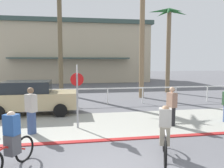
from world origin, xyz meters
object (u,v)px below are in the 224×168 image
(palm_tree_2, at_px, (59,9))
(cyclist_red_1, at_px, (11,142))
(palm_tree_4, at_px, (169,32))
(pedestrian_2, at_px, (31,113))
(pedestrian_1, at_px, (172,108))
(cyclist_black_0, at_px, (165,133))
(car_tan_1, at_px, (32,97))
(palm_tree_3, at_px, (143,8))
(stop_sign_bike_lane, at_px, (77,87))

(palm_tree_2, height_order, cyclist_red_1, palm_tree_2)
(palm_tree_4, distance_m, pedestrian_2, 14.21)
(cyclist_red_1, distance_m, pedestrian_1, 6.30)
(palm_tree_2, bearing_deg, pedestrian_1, -62.96)
(palm_tree_4, relative_size, pedestrian_1, 4.30)
(cyclist_black_0, distance_m, cyclist_red_1, 4.09)
(palm_tree_4, distance_m, car_tan_1, 12.64)
(palm_tree_3, xyz_separation_m, pedestrian_1, (-0.93, -7.25, -5.70))
(car_tan_1, bearing_deg, pedestrian_2, -80.19)
(pedestrian_1, distance_m, pedestrian_2, 5.58)
(stop_sign_bike_lane, bearing_deg, pedestrian_2, -165.31)
(palm_tree_3, bearing_deg, palm_tree_4, 37.52)
(pedestrian_1, bearing_deg, palm_tree_2, 117.04)
(cyclist_black_0, relative_size, pedestrian_1, 1.05)
(cyclist_black_0, height_order, pedestrian_2, pedestrian_2)
(palm_tree_3, bearing_deg, pedestrian_1, -97.34)
(palm_tree_3, height_order, cyclist_red_1, palm_tree_3)
(car_tan_1, distance_m, cyclist_red_1, 6.04)
(palm_tree_2, bearing_deg, palm_tree_3, -24.26)
(palm_tree_4, height_order, car_tan_1, palm_tree_4)
(cyclist_red_1, relative_size, pedestrian_2, 0.93)
(stop_sign_bike_lane, distance_m, palm_tree_4, 12.55)
(stop_sign_bike_lane, height_order, pedestrian_1, stop_sign_bike_lane)
(stop_sign_bike_lane, height_order, pedestrian_2, stop_sign_bike_lane)
(car_tan_1, relative_size, pedestrian_2, 2.51)
(stop_sign_bike_lane, bearing_deg, car_tan_1, 128.72)
(palm_tree_2, height_order, pedestrian_2, palm_tree_2)
(palm_tree_2, relative_size, cyclist_red_1, 5.74)
(palm_tree_3, distance_m, pedestrian_1, 9.27)
(cyclist_black_0, xyz_separation_m, pedestrian_1, (1.50, 2.87, 0.06))
(cyclist_red_1, bearing_deg, stop_sign_bike_lane, 61.88)
(pedestrian_1, xyz_separation_m, pedestrian_2, (-5.58, -0.16, 0.06))
(cyclist_black_0, distance_m, pedestrian_2, 4.91)
(palm_tree_4, xyz_separation_m, cyclist_black_0, (-5.39, -12.39, -4.43))
(palm_tree_2, xyz_separation_m, cyclist_red_1, (-0.50, -12.86, -6.03))
(palm_tree_2, distance_m, pedestrian_1, 12.67)
(pedestrian_1, bearing_deg, cyclist_black_0, -117.53)
(palm_tree_3, bearing_deg, pedestrian_2, -131.35)
(palm_tree_2, xyz_separation_m, palm_tree_4, (8.98, -0.44, -1.60))
(pedestrian_2, bearing_deg, stop_sign_bike_lane, 14.69)
(palm_tree_4, bearing_deg, cyclist_black_0, -113.50)
(palm_tree_3, relative_size, car_tan_1, 1.99)
(palm_tree_3, height_order, cyclist_black_0, palm_tree_3)
(cyclist_black_0, xyz_separation_m, cyclist_red_1, (-4.09, -0.03, 0.00))
(palm_tree_2, height_order, cyclist_black_0, palm_tree_2)
(cyclist_black_0, bearing_deg, cyclist_red_1, -179.64)
(palm_tree_3, distance_m, cyclist_black_0, 11.90)
(palm_tree_4, bearing_deg, palm_tree_3, -142.48)
(stop_sign_bike_lane, relative_size, palm_tree_4, 0.36)
(stop_sign_bike_lane, relative_size, palm_tree_2, 0.27)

